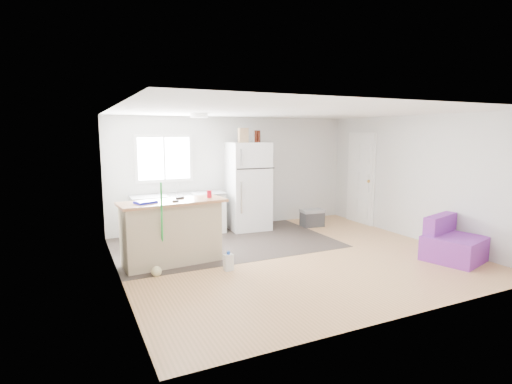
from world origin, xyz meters
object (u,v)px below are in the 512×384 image
Objects in this scene: mop at (158,260)px; blue_tray at (146,202)px; red_cup at (209,194)px; bottle_right at (256,136)px; kitchen_cabinets at (179,214)px; bottle_left at (259,136)px; cleaner_jug at (228,262)px; cooler at (312,218)px; peninsula at (172,232)px; purple_seat at (452,244)px; cardboard_box at (243,135)px; refrigerator at (248,186)px.

blue_tray is (-0.08, 0.38, 0.80)m from mop.
bottle_right reaches higher than red_cup.
mop is at bearing -141.93° from bottle_right.
bottle_left is (1.71, -0.16, 1.56)m from kitchen_cabinets.
kitchen_cabinets is 6.30× the size of cleaner_jug.
bottle_left is at bearing 169.49° from cooler.
peninsula is 1.62× the size of purple_seat.
cooler is 3.34m from cleaner_jug.
bottle_right is at bearing 31.58° from blue_tray.
cardboard_box reaches higher than red_cup.
mop reaches higher than peninsula.
bottle_left is at bearing 6.52° from bottle_right.
refrigerator is 2.11m from red_cup.
peninsula reaches higher than cooler.
cooler reaches higher than cleaner_jug.
peninsula is 0.65m from blue_tray.
cardboard_box is (-1.52, 0.33, 1.82)m from cooler.
bottle_right is at bearing 47.56° from mop.
cardboard_box is at bearing 108.15° from purple_seat.
red_cup reaches higher than cleaner_jug.
mop reaches higher than red_cup.
refrigerator is 15.52× the size of red_cup.
cooler is at bearing -12.07° from cardboard_box.
bottle_left is (2.67, 1.61, 0.96)m from blue_tray.
mop is 11.52× the size of red_cup.
purple_seat is 4.95m from blue_tray.
mop reaches higher than blue_tray.
cleaner_jug is at bearing -125.30° from bottle_left.
cooler is at bearing 33.03° from mop.
bottle_right is at bearing 104.32° from purple_seat.
purple_seat is 3.67m from cleaner_jug.
refrigerator is at bearing 27.12° from cardboard_box.
refrigerator is at bearing 168.71° from bottle_left.
blue_tray is at bearing 110.91° from mop.
bottle_right is at bearing 3.63° from cardboard_box.
mop is at bearing 146.92° from purple_seat.
cooler is at bearing -15.76° from bottle_right.
cooler is 2.40m from cardboard_box.
refrigerator is 6.21× the size of cardboard_box.
blue_tray is at bearing -117.82° from kitchen_cabinets.
bottle_left reaches higher than cooler.
bottle_right is (-1.98, 3.32, 1.73)m from purple_seat.
mop is at bearing -149.92° from cooler.
kitchen_cabinets reaches higher than peninsula.
cardboard_box is at bearing -6.99° from kitchen_cabinets.
cardboard_box is 0.37m from bottle_left.
cleaner_jug is (-3.50, 1.08, -0.12)m from purple_seat.
red_cup is 1.04m from blue_tray.
kitchen_cabinets is 7.56× the size of bottle_left.
bottle_right reaches higher than refrigerator.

